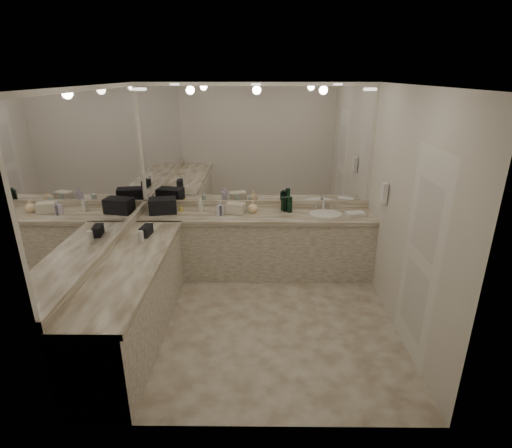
{
  "coord_description": "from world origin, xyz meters",
  "views": [
    {
      "loc": [
        0.04,
        -3.96,
        2.71
      ],
      "look_at": [
        0.0,
        0.4,
        1.05
      ],
      "focal_mm": 28.0,
      "sensor_mm": 36.0,
      "label": 1
    }
  ],
  "objects_px": {
    "hand_towel": "(355,214)",
    "black_toiletry_bag": "(163,205)",
    "soap_bottle_c": "(253,207)",
    "wall_phone": "(384,193)",
    "sink": "(325,214)",
    "soap_bottle_a": "(200,205)",
    "soap_bottle_b": "(220,208)",
    "cream_cosmetic_case": "(236,208)"
  },
  "relations": [
    {
      "from": "hand_towel",
      "to": "soap_bottle_b",
      "type": "height_order",
      "value": "soap_bottle_b"
    },
    {
      "from": "black_toiletry_bag",
      "to": "soap_bottle_b",
      "type": "xyz_separation_m",
      "value": [
        0.8,
        -0.08,
        -0.01
      ]
    },
    {
      "from": "cream_cosmetic_case",
      "to": "soap_bottle_a",
      "type": "height_order",
      "value": "soap_bottle_a"
    },
    {
      "from": "soap_bottle_b",
      "to": "sink",
      "type": "bearing_deg",
      "value": 1.71
    },
    {
      "from": "wall_phone",
      "to": "soap_bottle_b",
      "type": "distance_m",
      "value": 2.12
    },
    {
      "from": "sink",
      "to": "soap_bottle_b",
      "type": "xyz_separation_m",
      "value": [
        -1.44,
        -0.04,
        0.1
      ]
    },
    {
      "from": "sink",
      "to": "black_toiletry_bag",
      "type": "relative_size",
      "value": 1.2
    },
    {
      "from": "cream_cosmetic_case",
      "to": "soap_bottle_b",
      "type": "relative_size",
      "value": 1.24
    },
    {
      "from": "black_toiletry_bag",
      "to": "soap_bottle_a",
      "type": "xyz_separation_m",
      "value": [
        0.51,
        0.06,
        -0.01
      ]
    },
    {
      "from": "soap_bottle_a",
      "to": "soap_bottle_b",
      "type": "relative_size",
      "value": 0.92
    },
    {
      "from": "wall_phone",
      "to": "soap_bottle_c",
      "type": "relative_size",
      "value": 1.36
    },
    {
      "from": "sink",
      "to": "wall_phone",
      "type": "relative_size",
      "value": 1.83
    },
    {
      "from": "hand_towel",
      "to": "soap_bottle_b",
      "type": "relative_size",
      "value": 1.21
    },
    {
      "from": "soap_bottle_a",
      "to": "wall_phone",
      "type": "bearing_deg",
      "value": -14.27
    },
    {
      "from": "soap_bottle_a",
      "to": "soap_bottle_c",
      "type": "relative_size",
      "value": 1.03
    },
    {
      "from": "cream_cosmetic_case",
      "to": "soap_bottle_b",
      "type": "distance_m",
      "value": 0.21
    },
    {
      "from": "hand_towel",
      "to": "wall_phone",
      "type": "bearing_deg",
      "value": -65.83
    },
    {
      "from": "soap_bottle_a",
      "to": "soap_bottle_c",
      "type": "xyz_separation_m",
      "value": [
        0.73,
        -0.04,
        -0.0
      ]
    },
    {
      "from": "sink",
      "to": "wall_phone",
      "type": "bearing_deg",
      "value": -39.57
    },
    {
      "from": "wall_phone",
      "to": "cream_cosmetic_case",
      "type": "height_order",
      "value": "wall_phone"
    },
    {
      "from": "soap_bottle_a",
      "to": "hand_towel",
      "type": "bearing_deg",
      "value": -3.64
    },
    {
      "from": "sink",
      "to": "cream_cosmetic_case",
      "type": "height_order",
      "value": "cream_cosmetic_case"
    },
    {
      "from": "black_toiletry_bag",
      "to": "hand_towel",
      "type": "distance_m",
      "value": 2.64
    },
    {
      "from": "cream_cosmetic_case",
      "to": "hand_towel",
      "type": "relative_size",
      "value": 1.02
    },
    {
      "from": "black_toiletry_bag",
      "to": "soap_bottle_b",
      "type": "height_order",
      "value": "black_toiletry_bag"
    },
    {
      "from": "cream_cosmetic_case",
      "to": "soap_bottle_a",
      "type": "relative_size",
      "value": 1.34
    },
    {
      "from": "black_toiletry_bag",
      "to": "soap_bottle_c",
      "type": "relative_size",
      "value": 2.09
    },
    {
      "from": "black_toiletry_bag",
      "to": "soap_bottle_c",
      "type": "bearing_deg",
      "value": 0.66
    },
    {
      "from": "soap_bottle_b",
      "to": "hand_towel",
      "type": "bearing_deg",
      "value": 0.03
    },
    {
      "from": "wall_phone",
      "to": "sink",
      "type": "bearing_deg",
      "value": 140.43
    },
    {
      "from": "wall_phone",
      "to": "soap_bottle_a",
      "type": "xyz_separation_m",
      "value": [
        -2.33,
        0.59,
        -0.36
      ]
    },
    {
      "from": "hand_towel",
      "to": "black_toiletry_bag",
      "type": "bearing_deg",
      "value": 178.33
    },
    {
      "from": "hand_towel",
      "to": "soap_bottle_c",
      "type": "bearing_deg",
      "value": 176.26
    },
    {
      "from": "black_toiletry_bag",
      "to": "hand_towel",
      "type": "bearing_deg",
      "value": -1.67
    },
    {
      "from": "soap_bottle_a",
      "to": "soap_bottle_b",
      "type": "height_order",
      "value": "soap_bottle_b"
    },
    {
      "from": "hand_towel",
      "to": "soap_bottle_c",
      "type": "distance_m",
      "value": 1.4
    },
    {
      "from": "wall_phone",
      "to": "soap_bottle_b",
      "type": "relative_size",
      "value": 1.22
    },
    {
      "from": "soap_bottle_a",
      "to": "soap_bottle_b",
      "type": "xyz_separation_m",
      "value": [
        0.29,
        -0.14,
        0.01
      ]
    },
    {
      "from": "black_toiletry_bag",
      "to": "soap_bottle_c",
      "type": "height_order",
      "value": "black_toiletry_bag"
    },
    {
      "from": "cream_cosmetic_case",
      "to": "soap_bottle_a",
      "type": "bearing_deg",
      "value": -173.63
    },
    {
      "from": "sink",
      "to": "soap_bottle_c",
      "type": "relative_size",
      "value": 2.5
    },
    {
      "from": "cream_cosmetic_case",
      "to": "soap_bottle_c",
      "type": "relative_size",
      "value": 1.38
    }
  ]
}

